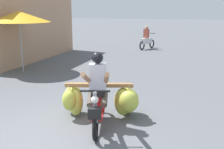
# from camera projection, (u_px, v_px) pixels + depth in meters

# --- Properties ---
(ground_plane) EXTENTS (120.00, 120.00, 0.00)m
(ground_plane) POSITION_uv_depth(u_px,v_px,m) (44.00, 143.00, 5.13)
(ground_plane) COLOR #56595E
(motorbike_main_loaded) EXTENTS (1.86, 2.00, 1.58)m
(motorbike_main_loaded) POSITION_uv_depth(u_px,v_px,m) (104.00, 99.00, 6.11)
(motorbike_main_loaded) COLOR black
(motorbike_main_loaded) RESTS_ON ground
(motorbike_distant_ahead_left) EXTENTS (0.77, 1.53, 1.40)m
(motorbike_distant_ahead_left) POSITION_uv_depth(u_px,v_px,m) (147.00, 40.00, 16.75)
(motorbike_distant_ahead_left) COLOR black
(motorbike_distant_ahead_left) RESTS_ON ground
(shopfront_building) EXTENTS (3.76, 6.55, 3.37)m
(shopfront_building) POSITION_uv_depth(u_px,v_px,m) (9.00, 24.00, 13.65)
(shopfront_building) COLOR tan
(shopfront_building) RESTS_ON ground
(market_umbrella_near_shop) EXTENTS (2.32, 2.32, 2.32)m
(market_umbrella_near_shop) POSITION_uv_depth(u_px,v_px,m) (19.00, 17.00, 10.40)
(market_umbrella_near_shop) COLOR #99999E
(market_umbrella_near_shop) RESTS_ON ground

